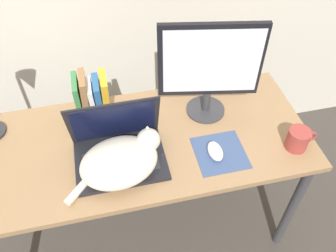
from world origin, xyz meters
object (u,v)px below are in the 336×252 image
object	(u,v)px
external_monitor	(210,67)
mug	(298,139)
laptop	(119,148)
cat	(121,160)
book_row	(92,99)
computer_mouse	(215,151)

from	to	relation	value
external_monitor	mug	bearing A→B (deg)	-43.47
laptop	cat	distance (m)	0.07
cat	external_monitor	xyz separation A→B (m)	(0.43, 0.26, 0.19)
book_row	mug	world-z (taller)	book_row
book_row	external_monitor	bearing A→B (deg)	-9.24
laptop	book_row	size ratio (longest dim) A/B	1.56
external_monitor	mug	xyz separation A→B (m)	(0.31, -0.30, -0.21)
laptop	external_monitor	bearing A→B (deg)	22.91
laptop	computer_mouse	xyz separation A→B (m)	(0.39, -0.08, -0.03)
computer_mouse	laptop	bearing A→B (deg)	168.82
laptop	external_monitor	distance (m)	0.51
computer_mouse	mug	xyz separation A→B (m)	(0.35, -0.04, 0.03)
laptop	computer_mouse	world-z (taller)	laptop
mug	external_monitor	bearing A→B (deg)	136.53
computer_mouse	mug	world-z (taller)	mug
computer_mouse	mug	size ratio (longest dim) A/B	0.79
external_monitor	book_row	xyz separation A→B (m)	(-0.51, 0.08, -0.15)
external_monitor	computer_mouse	bearing A→B (deg)	-98.38
external_monitor	book_row	world-z (taller)	external_monitor
external_monitor	book_row	distance (m)	0.53
cat	mug	size ratio (longest dim) A/B	3.04
book_row	cat	bearing A→B (deg)	-76.67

